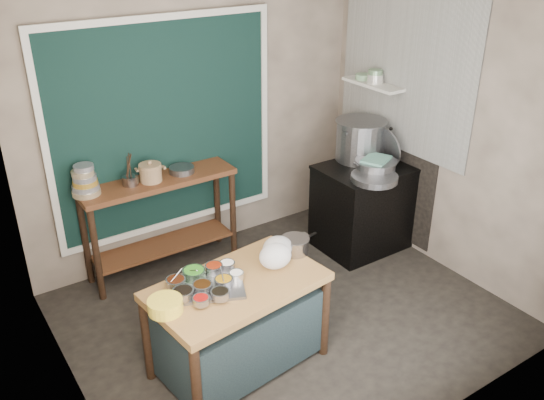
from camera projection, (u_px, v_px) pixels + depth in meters
floor at (286, 316)px, 4.98m from camera, size 3.50×3.00×0.02m
back_wall at (197, 115)px, 5.48m from camera, size 3.50×0.02×2.80m
left_wall at (51, 228)px, 3.48m from camera, size 0.02×3.00×2.80m
right_wall at (446, 124)px, 5.24m from camera, size 0.02×3.00×2.80m
curtain_panel at (165, 127)px, 5.30m from camera, size 2.10×0.02×1.90m
curtain_frame at (166, 128)px, 5.29m from camera, size 2.22×0.03×2.02m
tile_panel at (405, 63)px, 5.43m from camera, size 0.02×1.70×1.70m
soot_patch at (387, 171)px, 6.02m from camera, size 0.01×1.30×1.30m
wall_shelf at (373, 84)px, 5.72m from camera, size 0.22×0.70×0.03m
prep_table at (238, 325)px, 4.26m from camera, size 1.32×0.86×0.75m
back_counter at (162, 225)px, 5.45m from camera, size 1.45×0.40×0.95m
stove_block at (364, 208)px, 5.87m from camera, size 0.90×0.68×0.85m
stove_top at (367, 168)px, 5.68m from camera, size 0.92×0.69×0.03m
condiment_tray at (208, 287)px, 4.03m from camera, size 0.60×0.53×0.02m
condiment_bowls at (204, 282)px, 4.02m from camera, size 0.56×0.46×0.07m
yellow_basin at (165, 306)px, 3.78m from camera, size 0.30×0.30×0.09m
saucepan at (295, 245)px, 4.44m from camera, size 0.27×0.27×0.13m
plastic_bag_a at (275, 256)px, 4.24m from camera, size 0.30×0.28×0.19m
plastic_bag_b at (278, 248)px, 4.36m from camera, size 0.26×0.23×0.18m
bowl_stack at (85, 182)px, 4.89m from camera, size 0.24×0.24×0.27m
utensil_cup at (130, 180)px, 5.10m from camera, size 0.15×0.15×0.09m
ceramic_crock at (151, 174)px, 5.16m from camera, size 0.27×0.27×0.14m
wide_bowl at (182, 170)px, 5.35m from camera, size 0.26×0.26×0.06m
stock_pot at (360, 140)px, 5.76m from camera, size 0.62×0.62×0.41m
pot_lid at (388, 146)px, 5.64m from camera, size 0.14×0.40×0.38m
steamer at (376, 167)px, 5.50m from camera, size 0.52×0.52×0.13m
green_cloth at (376, 159)px, 5.47m from camera, size 0.35×0.32×0.02m
shallow_pan at (374, 178)px, 5.36m from camera, size 0.47×0.47×0.06m
shelf_bowl_stack at (375, 77)px, 5.67m from camera, size 0.17×0.17×0.13m
shelf_bowl_green at (363, 77)px, 5.81m from camera, size 0.19×0.19×0.05m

